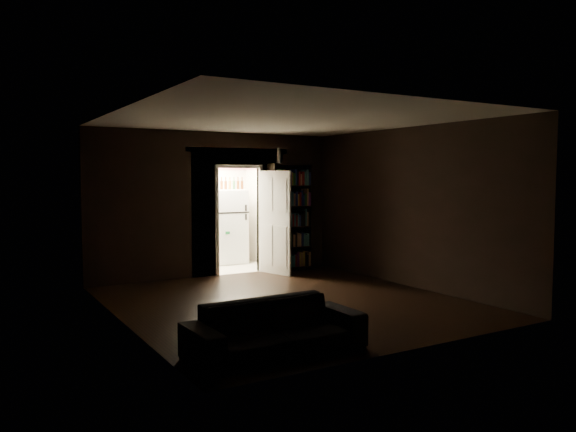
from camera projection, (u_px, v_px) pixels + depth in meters
name	position (u px, v px, depth m)	size (l,w,h in m)	color
ground	(288.00, 302.00, 8.64)	(5.50, 5.50, 0.00)	black
room_walls	(255.00, 192.00, 9.43)	(5.02, 5.61, 2.84)	black
kitchen_alcove	(217.00, 210.00, 12.13)	(2.20, 1.80, 2.60)	beige
sofa	(276.00, 320.00, 6.10)	(1.96, 0.85, 0.76)	black
bookshelf	(290.00, 217.00, 11.55)	(0.90, 0.32, 2.20)	black
refrigerator	(227.00, 226.00, 12.51)	(0.74, 0.68, 1.65)	white
door	(275.00, 223.00, 11.10)	(0.85, 0.05, 2.05)	silver
figurine	(279.00, 156.00, 11.36)	(0.11, 0.11, 0.32)	white
bottles	(232.00, 183.00, 12.45)	(0.68, 0.09, 0.28)	black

